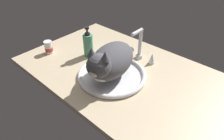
{
  "coord_description": "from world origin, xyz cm",
  "views": [
    {
      "loc": [
        49.85,
        -67.46,
        66.73
      ],
      "look_at": [
        -4.51,
        -7.34,
        7.0
      ],
      "focal_mm": 31.59,
      "sensor_mm": 36.0,
      "label": 1
    }
  ],
  "objects_px": {
    "toothbrush": "(87,40)",
    "cat": "(110,62)",
    "sink_basin": "(112,75)",
    "pill_bottle": "(49,48)",
    "soap_pump_bottle": "(88,45)",
    "faucet": "(139,47)"
  },
  "relations": [
    {
      "from": "toothbrush",
      "to": "cat",
      "type": "bearing_deg",
      "value": -26.48
    },
    {
      "from": "sink_basin",
      "to": "pill_bottle",
      "type": "bearing_deg",
      "value": -169.3
    },
    {
      "from": "cat",
      "to": "toothbrush",
      "type": "distance_m",
      "value": 0.45
    },
    {
      "from": "pill_bottle",
      "to": "soap_pump_bottle",
      "type": "relative_size",
      "value": 0.42
    },
    {
      "from": "pill_bottle",
      "to": "toothbrush",
      "type": "xyz_separation_m",
      "value": [
        0.06,
        0.26,
        -0.03
      ]
    },
    {
      "from": "toothbrush",
      "to": "sink_basin",
      "type": "bearing_deg",
      "value": -24.03
    },
    {
      "from": "cat",
      "to": "toothbrush",
      "type": "xyz_separation_m",
      "value": [
        -0.39,
        0.19,
        -0.1
      ]
    },
    {
      "from": "sink_basin",
      "to": "soap_pump_bottle",
      "type": "distance_m",
      "value": 0.25
    },
    {
      "from": "sink_basin",
      "to": "soap_pump_bottle",
      "type": "height_order",
      "value": "soap_pump_bottle"
    },
    {
      "from": "sink_basin",
      "to": "toothbrush",
      "type": "bearing_deg",
      "value": 155.97
    },
    {
      "from": "pill_bottle",
      "to": "soap_pump_bottle",
      "type": "xyz_separation_m",
      "value": [
        0.21,
        0.14,
        0.04
      ]
    },
    {
      "from": "sink_basin",
      "to": "toothbrush",
      "type": "xyz_separation_m",
      "value": [
        -0.38,
        0.17,
        -0.0
      ]
    },
    {
      "from": "faucet",
      "to": "sink_basin",
      "type": "bearing_deg",
      "value": -90.0
    },
    {
      "from": "faucet",
      "to": "cat",
      "type": "distance_m",
      "value": 0.26
    },
    {
      "from": "sink_basin",
      "to": "soap_pump_bottle",
      "type": "xyz_separation_m",
      "value": [
        -0.24,
        0.06,
        0.06
      ]
    },
    {
      "from": "cat",
      "to": "soap_pump_bottle",
      "type": "relative_size",
      "value": 2.25
    },
    {
      "from": "faucet",
      "to": "pill_bottle",
      "type": "relative_size",
      "value": 2.64
    },
    {
      "from": "faucet",
      "to": "soap_pump_bottle",
      "type": "distance_m",
      "value": 0.3
    },
    {
      "from": "cat",
      "to": "toothbrush",
      "type": "relative_size",
      "value": 3.26
    },
    {
      "from": "sink_basin",
      "to": "pill_bottle",
      "type": "relative_size",
      "value": 4.55
    },
    {
      "from": "sink_basin",
      "to": "soap_pump_bottle",
      "type": "relative_size",
      "value": 1.92
    },
    {
      "from": "faucet",
      "to": "pill_bottle",
      "type": "bearing_deg",
      "value": -144.7
    }
  ]
}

